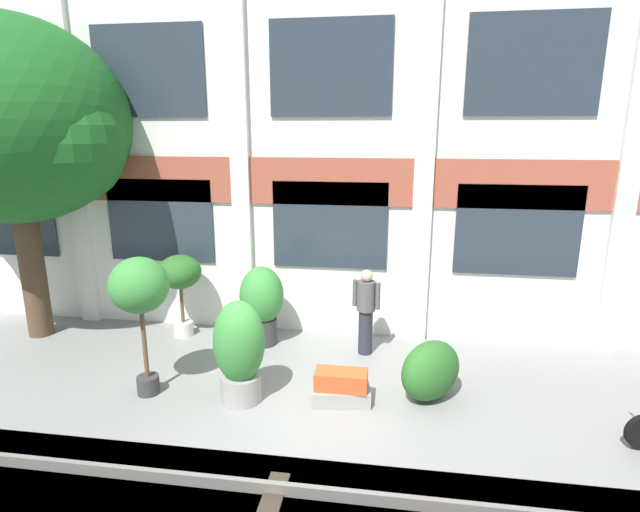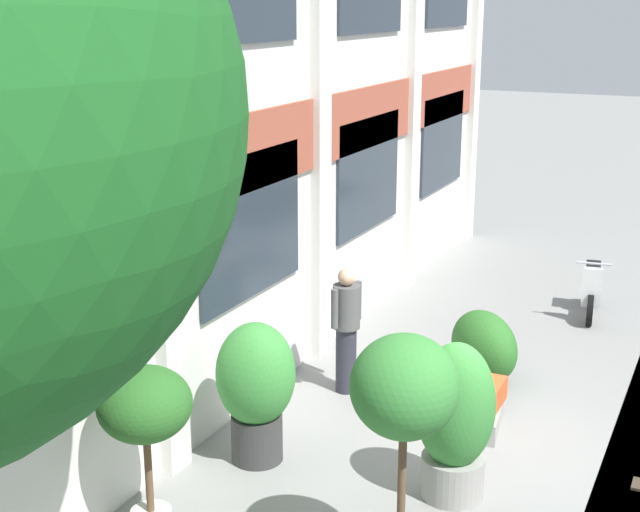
# 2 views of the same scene
# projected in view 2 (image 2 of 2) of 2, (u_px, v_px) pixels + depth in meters

# --- Properties ---
(ground_plane) EXTENTS (80.00, 80.00, 0.00)m
(ground_plane) POSITION_uv_depth(u_px,v_px,m) (482.00, 451.00, 9.75)
(ground_plane) COLOR gray
(apartment_facade) EXTENTS (17.91, 0.64, 7.54)m
(apartment_facade) POSITION_uv_depth(u_px,v_px,m) (229.00, 92.00, 10.01)
(apartment_facade) COLOR silver
(apartment_facade) RESTS_ON ground
(potted_plant_square_trough) EXTENTS (0.93, 0.54, 0.53)m
(potted_plant_square_trough) POSITION_uv_depth(u_px,v_px,m) (482.00, 408.00, 10.22)
(potted_plant_square_trough) COLOR gray
(potted_plant_square_trough) RESTS_ON ground
(potted_plant_stone_basin) EXTENTS (0.84, 0.84, 1.55)m
(potted_plant_stone_basin) POSITION_uv_depth(u_px,v_px,m) (256.00, 385.00, 9.35)
(potted_plant_stone_basin) COLOR #333333
(potted_plant_stone_basin) RESTS_ON ground
(potted_plant_tall_urn) EXTENTS (0.88, 0.88, 2.23)m
(potted_plant_tall_urn) POSITION_uv_depth(u_px,v_px,m) (404.00, 397.00, 7.10)
(potted_plant_tall_urn) COLOR #333333
(potted_plant_tall_urn) RESTS_ON ground
(potted_plant_glazed_jar) EXTENTS (0.78, 0.78, 1.62)m
(potted_plant_glazed_jar) POSITION_uv_depth(u_px,v_px,m) (455.00, 418.00, 8.67)
(potted_plant_glazed_jar) COLOR gray
(potted_plant_glazed_jar) RESTS_ON ground
(potted_plant_low_pan) EXTENTS (0.85, 0.85, 1.68)m
(potted_plant_low_pan) POSITION_uv_depth(u_px,v_px,m) (145.00, 414.00, 7.84)
(potted_plant_low_pan) COLOR beige
(potted_plant_low_pan) RESTS_ON ground
(scooter_near_curb) EXTENTS (1.38, 0.51, 0.98)m
(scooter_near_curb) POSITION_uv_depth(u_px,v_px,m) (592.00, 288.00, 13.90)
(scooter_near_curb) COLOR black
(scooter_near_curb) RESTS_ON ground
(resident_by_doorway) EXTENTS (0.51, 0.34, 1.62)m
(resident_by_doorway) POSITION_uv_depth(u_px,v_px,m) (346.00, 326.00, 11.03)
(resident_by_doorway) COLOR #282833
(resident_by_doorway) RESTS_ON ground
(topiary_hedge) EXTENTS (1.26, 1.30, 0.93)m
(topiary_hedge) POSITION_uv_depth(u_px,v_px,m) (484.00, 346.00, 11.48)
(topiary_hedge) COLOR #286023
(topiary_hedge) RESTS_ON ground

